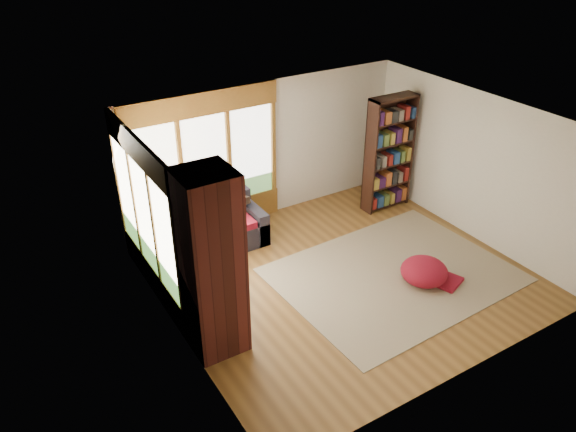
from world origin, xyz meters
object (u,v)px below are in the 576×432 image
pouf (424,271)px  dog_brindle (208,244)px  dog_tan (198,210)px  bookshelf (389,154)px  area_rug (394,275)px  brick_chimney (211,265)px  sectional_sofa (188,247)px

pouf → dog_brindle: size_ratio=0.86×
dog_tan → bookshelf: bearing=-11.7°
area_rug → bookshelf: 2.62m
bookshelf → brick_chimney: bearing=-157.5°
bookshelf → pouf: (-1.14, -2.30, -0.90)m
brick_chimney → area_rug: brick_chimney is taller
bookshelf → dog_tan: (-3.76, 0.43, -0.34)m
pouf → dog_brindle: dog_brindle is taller
area_rug → pouf: pouf is taller
bookshelf → dog_brindle: bearing=-171.5°
sectional_sofa → bookshelf: bookshelf is taller
pouf → dog_brindle: bearing=149.7°
sectional_sofa → dog_tan: size_ratio=2.42×
brick_chimney → sectional_sofa: 2.32m
brick_chimney → pouf: size_ratio=3.49×
bookshelf → dog_tan: bookshelf is taller
bookshelf → pouf: size_ratio=3.00×
pouf → sectional_sofa: bearing=140.2°
area_rug → dog_brindle: (-2.63, 1.31, 0.75)m
sectional_sofa → pouf: bearing=-40.1°
dog_tan → dog_brindle: 1.07m
brick_chimney → dog_tan: 2.50m
sectional_sofa → pouf: 3.85m
area_rug → pouf: (0.27, -0.38, 0.21)m
dog_brindle → sectional_sofa: bearing=12.1°
bookshelf → dog_brindle: size_ratio=2.58×
pouf → bookshelf: bearing=63.7°
sectional_sofa → area_rug: size_ratio=0.60×
brick_chimney → bookshelf: (4.54, 1.88, -0.18)m
brick_chimney → dog_tan: brick_chimney is taller
brick_chimney → dog_tan: (0.78, 2.31, -0.52)m
brick_chimney → sectional_sofa: brick_chimney is taller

